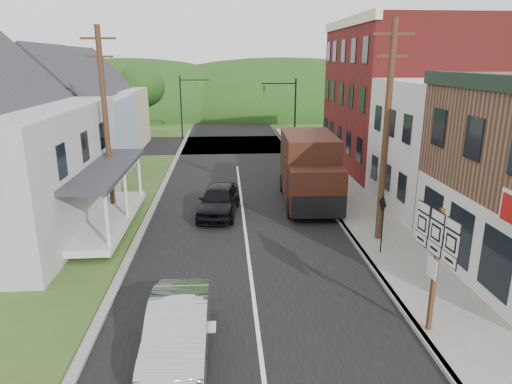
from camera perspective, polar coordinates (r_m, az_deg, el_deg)
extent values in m
plane|color=#2D4719|center=(16.11, -0.53, -11.41)|extent=(120.00, 120.00, 0.00)
cube|color=black|center=(25.39, -1.87, -0.89)|extent=(9.00, 90.00, 0.02)
cube|color=black|center=(41.93, -2.73, 5.96)|extent=(60.00, 9.00, 0.02)
cube|color=slate|center=(24.39, 12.30, -1.81)|extent=(2.80, 55.00, 0.15)
cube|color=slate|center=(24.06, 9.21, -1.89)|extent=(0.20, 55.00, 0.15)
cube|color=slate|center=(23.76, -12.97, -2.37)|extent=(0.30, 55.00, 0.12)
cube|color=silver|center=(25.26, 24.96, 5.09)|extent=(8.00, 7.00, 6.50)
cube|color=maroon|center=(33.61, 17.61, 11.28)|extent=(8.00, 12.00, 10.00)
cube|color=#91A8C6|center=(33.24, -21.83, 6.48)|extent=(7.00, 8.00, 5.00)
cube|color=#B6B28D|center=(41.93, -18.84, 8.58)|extent=(7.00, 8.00, 5.00)
cylinder|color=#472D19|center=(19.11, 15.91, 6.66)|extent=(0.26, 0.26, 9.00)
cube|color=#472D19|center=(18.90, 16.87, 18.39)|extent=(1.60, 0.10, 0.10)
cube|color=#472D19|center=(18.87, 16.66, 15.97)|extent=(1.20, 0.10, 0.10)
cylinder|color=#472D19|center=(23.15, -18.24, 8.05)|extent=(0.26, 0.26, 9.00)
cube|color=#472D19|center=(22.98, -19.14, 17.70)|extent=(1.60, 0.10, 0.10)
cube|color=#472D19|center=(22.96, -18.95, 15.72)|extent=(1.20, 0.10, 0.10)
cylinder|color=black|center=(38.45, 4.90, 9.51)|extent=(0.14, 0.14, 6.00)
cylinder|color=black|center=(38.05, 2.86, 13.40)|extent=(2.80, 0.10, 0.10)
imported|color=olive|center=(37.97, 1.00, 12.36)|extent=(0.16, 0.20, 1.00)
cylinder|color=black|center=(45.16, -9.34, 10.35)|extent=(0.14, 0.14, 6.00)
cylinder|color=black|center=(44.87, -7.67, 13.72)|extent=(2.80, 0.10, 0.10)
imported|color=olive|center=(44.85, -6.06, 12.87)|extent=(0.16, 0.20, 1.00)
cylinder|color=#382616|center=(47.29, -14.01, 9.08)|extent=(0.36, 0.36, 3.92)
ellipsoid|color=black|center=(47.03, -14.26, 12.63)|extent=(4.80, 4.80, 4.08)
ellipsoid|color=black|center=(69.65, -3.25, 10.07)|extent=(90.00, 30.00, 16.00)
imported|color=#A6A6AA|center=(12.56, -9.65, -16.51)|extent=(1.58, 4.46, 1.47)
imported|color=black|center=(22.68, -4.65, -1.02)|extent=(2.37, 4.68, 1.53)
cube|color=#33170E|center=(24.85, 6.55, 3.42)|extent=(2.86, 5.16, 3.33)
cube|color=#33170E|center=(22.13, 7.52, 0.26)|extent=(2.72, 1.95, 2.18)
cube|color=black|center=(22.12, 7.52, 2.70)|extent=(2.47, 1.48, 0.06)
cube|color=black|center=(21.38, 7.85, -1.94)|extent=(2.53, 0.29, 1.03)
cylinder|color=black|center=(22.36, 4.34, -1.94)|extent=(0.37, 1.05, 1.03)
cylinder|color=black|center=(22.72, 10.40, -1.87)|extent=(0.37, 1.05, 1.03)
cylinder|color=black|center=(26.74, 3.40, 1.13)|extent=(0.37, 1.05, 1.03)
cylinder|color=black|center=(27.04, 8.50, 1.15)|extent=(0.37, 1.05, 1.03)
cube|color=#472D19|center=(13.48, 21.47, -9.20)|extent=(0.12, 0.12, 3.60)
cube|color=black|center=(13.02, 21.75, -4.72)|extent=(0.22, 2.05, 0.08)
cube|color=silver|center=(12.28, 23.48, -3.87)|extent=(0.07, 0.56, 0.23)
cube|color=silver|center=(12.44, 23.24, -5.88)|extent=(0.08, 0.62, 0.56)
cube|color=silver|center=(12.61, 23.00, -7.83)|extent=(0.07, 0.56, 0.29)
cube|color=silver|center=(12.85, 21.80, -2.81)|extent=(0.07, 0.56, 0.23)
cube|color=silver|center=(13.00, 21.59, -4.74)|extent=(0.08, 0.62, 0.56)
cube|color=silver|center=(13.17, 21.38, -6.62)|extent=(0.07, 0.56, 0.29)
cube|color=silver|center=(13.44, 20.28, -1.84)|extent=(0.07, 0.56, 0.23)
cube|color=silver|center=(13.58, 20.09, -3.70)|extent=(0.08, 0.62, 0.56)
cube|color=silver|center=(13.74, 19.90, -5.51)|extent=(0.07, 0.56, 0.29)
cube|color=silver|center=(13.39, 21.13, -8.85)|extent=(0.06, 0.46, 0.56)
cylinder|color=black|center=(18.42, 15.51, -4.13)|extent=(0.06, 0.06, 2.21)
cube|color=black|center=(18.11, 15.55, -1.41)|extent=(0.09, 0.65, 0.65)
cube|color=orange|center=(18.12, 15.59, -1.41)|extent=(0.09, 0.58, 0.58)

